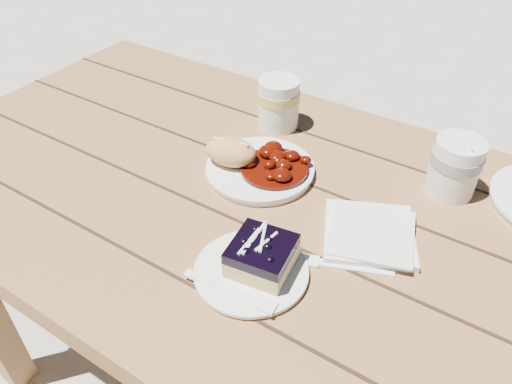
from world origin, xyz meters
The scene contains 11 objects.
picnic_table centered at (0.00, 0.00, 0.59)m, with size 2.00×1.55×0.75m.
main_plate centered at (-0.29, 0.06, 0.76)m, with size 0.21×0.21×0.02m, color white.
goulash_stew centered at (-0.26, 0.06, 0.79)m, with size 0.13×0.13×0.04m, color #4D0B02, non-canonical shape.
bread_roll centered at (-0.35, 0.04, 0.79)m, with size 0.10×0.07×0.05m, color #E19F56.
dessert_plate centered at (-0.16, -0.17, 0.76)m, with size 0.17×0.17×0.01m, color white.
blueberry_cake centered at (-0.15, -0.16, 0.79)m, with size 0.10×0.10×0.05m.
fork_dessert centered at (-0.18, -0.23, 0.76)m, with size 0.03×0.16×0.01m, color white, non-canonical shape.
coffee_cup centered at (0.04, 0.21, 0.81)m, with size 0.09×0.09×0.11m, color white.
napkin_stack centered at (-0.04, 0.01, 0.76)m, with size 0.15×0.15×0.01m, color white.
fork_table centered at (-0.03, -0.07, 0.75)m, with size 0.03×0.16×0.01m, color white, non-canonical shape.
second_cup centered at (-0.35, 0.23, 0.81)m, with size 0.09×0.09×0.11m, color white.
Camera 1 is at (0.13, -0.61, 1.35)m, focal length 35.00 mm.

